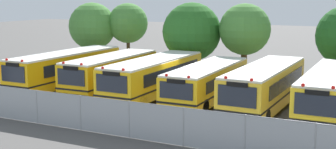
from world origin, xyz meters
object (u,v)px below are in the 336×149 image
(school_bus_0, at_px, (67,68))
(tree_2, at_px, (189,32))
(school_bus_2, at_px, (154,76))
(school_bus_4, at_px, (265,86))
(school_bus_3, at_px, (207,82))
(tree_0, at_px, (93,27))
(school_bus_1, at_px, (111,72))
(school_bus_5, at_px, (330,92))
(tree_1, at_px, (128,24))
(tree_3, at_px, (244,30))

(school_bus_0, relative_size, tree_2, 1.73)
(school_bus_2, xyz_separation_m, school_bus_4, (7.53, -0.33, 0.03))
(school_bus_3, bearing_deg, tree_2, -59.64)
(tree_0, bearing_deg, school_bus_1, -47.26)
(school_bus_2, distance_m, school_bus_5, 11.14)
(school_bus_0, xyz_separation_m, school_bus_4, (14.72, -0.24, 0.00))
(school_bus_0, bearing_deg, school_bus_3, -179.33)
(school_bus_0, distance_m, tree_2, 10.26)
(school_bus_3, bearing_deg, school_bus_1, -1.80)
(school_bus_5, xyz_separation_m, tree_1, (-18.49, 8.94, 2.80))
(school_bus_5, relative_size, tree_0, 1.74)
(school_bus_2, relative_size, school_bus_4, 1.01)
(school_bus_1, height_order, school_bus_2, school_bus_2)
(school_bus_1, relative_size, school_bus_3, 0.97)
(school_bus_5, xyz_separation_m, tree_3, (-7.46, 8.10, 2.61))
(school_bus_3, bearing_deg, school_bus_2, -0.82)
(school_bus_2, xyz_separation_m, tree_1, (-7.35, 8.81, 2.81))
(school_bus_0, height_order, tree_1, tree_1)
(tree_0, bearing_deg, school_bus_2, -35.90)
(school_bus_1, xyz_separation_m, tree_0, (-6.64, 7.19, 2.56))
(school_bus_0, bearing_deg, tree_1, -88.71)
(tree_0, relative_size, tree_3, 1.00)
(school_bus_1, distance_m, school_bus_5, 14.61)
(school_bus_3, xyz_separation_m, tree_3, (-0.10, 7.98, 2.71))
(school_bus_4, xyz_separation_m, school_bus_5, (3.61, 0.20, -0.03))
(school_bus_2, distance_m, tree_1, 11.81)
(school_bus_0, relative_size, tree_0, 1.75)
(school_bus_1, distance_m, school_bus_3, 7.25)
(school_bus_4, bearing_deg, tree_0, -22.19)
(tree_1, height_order, tree_3, tree_3)
(school_bus_2, distance_m, tree_0, 12.74)
(school_bus_5, bearing_deg, school_bus_1, -1.04)
(school_bus_5, distance_m, tree_2, 14.38)
(tree_1, bearing_deg, tree_0, -151.55)
(tree_3, bearing_deg, school_bus_3, -89.28)
(school_bus_3, height_order, tree_3, tree_3)
(school_bus_0, relative_size, tree_1, 1.76)
(tree_1, bearing_deg, school_bus_4, -31.55)
(school_bus_1, relative_size, school_bus_2, 0.90)
(tree_3, bearing_deg, school_bus_5, -47.35)
(school_bus_0, xyz_separation_m, tree_3, (10.88, 8.05, 2.59))
(school_bus_1, xyz_separation_m, tree_3, (7.15, 7.84, 2.63))
(tree_2, bearing_deg, school_bus_1, -109.89)
(school_bus_4, xyz_separation_m, tree_1, (-14.88, 9.14, 2.77))
(school_bus_4, height_order, tree_3, tree_3)
(school_bus_3, relative_size, school_bus_5, 0.91)
(school_bus_4, relative_size, school_bus_5, 0.97)
(school_bus_1, xyz_separation_m, school_bus_3, (7.25, -0.14, -0.08))
(school_bus_5, relative_size, tree_2, 1.72)
(school_bus_5, bearing_deg, school_bus_3, -0.92)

